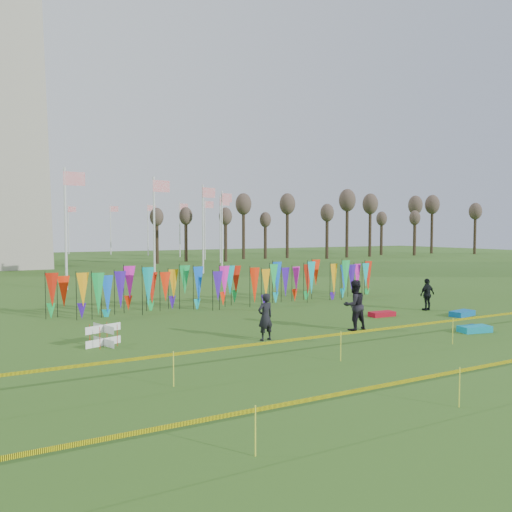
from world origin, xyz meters
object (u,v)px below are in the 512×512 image
kite_bag_turquoise (475,329)px  kite_bag_red (382,314)px  person_mid (354,305)px  kite_bag_blue (470,328)px  person_right (427,294)px  box_kite (104,335)px  kite_bag_teal (462,313)px  person_left (265,317)px

kite_bag_turquoise → kite_bag_red: kite_bag_turquoise is taller
person_mid → kite_bag_blue: (3.90, -2.24, -0.89)m
person_right → kite_bag_turquoise: bearing=59.9°
box_kite → kite_bag_red: 12.37m
kite_bag_blue → kite_bag_red: kite_bag_red is taller
kite_bag_turquoise → kite_bag_red: 4.41m
kite_bag_turquoise → kite_bag_teal: (2.57, 2.70, -0.00)m
person_mid → kite_bag_blue: person_mid is taller
kite_bag_teal → person_right: bearing=95.6°
box_kite → person_right: (15.50, 0.32, 0.41)m
kite_bag_red → kite_bag_teal: 3.70m
box_kite → kite_bag_blue: bearing=-17.2°
person_left → kite_bag_blue: size_ratio=1.77×
box_kite → kite_bag_red: size_ratio=0.63×
person_left → kite_bag_turquoise: person_left is taller
kite_bag_blue → kite_bag_red: bearing=100.7°
person_left → person_mid: bearing=171.6°
box_kite → person_left: (5.28, -1.78, 0.47)m
person_right → kite_bag_turquoise: person_right is taller
box_kite → person_left: bearing=-18.7°
box_kite → person_mid: (9.24, -1.84, 0.62)m
box_kite → kite_bag_blue: box_kite is taller
box_kite → kite_bag_teal: 15.77m
box_kite → person_right: bearing=1.2°
box_kite → person_mid: 9.44m
person_mid → kite_bag_red: 3.76m
kite_bag_turquoise → kite_bag_teal: kite_bag_turquoise is taller
person_left → kite_bag_blue: 8.23m
person_mid → person_right: (6.26, 2.16, -0.20)m
box_kite → kite_bag_red: (12.37, 0.05, -0.26)m
person_mid → kite_bag_teal: (6.45, 0.24, -0.87)m
box_kite → person_left: 5.59m
kite_bag_turquoise → kite_bag_teal: size_ratio=0.96×
kite_bag_teal → kite_bag_turquoise: bearing=-133.6°
kite_bag_red → box_kite: bearing=-179.8°
person_left → kite_bag_teal: size_ratio=1.35×
kite_bag_red → person_mid: bearing=-149.0°
person_mid → kite_bag_red: person_mid is taller
person_mid → kite_bag_turquoise: size_ratio=1.64×
person_left → person_mid: 3.96m
person_right → kite_bag_blue: size_ratio=1.65×
person_left → kite_bag_red: bearing=-173.2°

